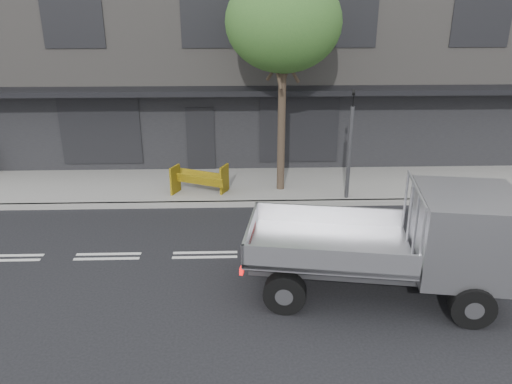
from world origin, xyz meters
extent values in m
plane|color=black|center=(0.00, 0.00, 0.00)|extent=(80.00, 80.00, 0.00)
cube|color=gray|center=(0.00, 4.70, 0.07)|extent=(32.00, 3.20, 0.15)
cube|color=gray|center=(0.00, 3.10, 0.07)|extent=(32.00, 0.20, 0.15)
cube|color=slate|center=(0.00, 11.30, 4.00)|extent=(26.00, 10.00, 8.00)
cylinder|color=#382B21|center=(2.20, 4.20, 2.00)|extent=(0.24, 0.24, 4.00)
ellipsoid|color=#295821|center=(2.20, 4.20, 5.30)|extent=(3.40, 3.40, 2.89)
cylinder|color=#2D2D30|center=(4.20, 3.35, 1.50)|extent=(0.12, 0.12, 3.00)
imported|color=black|center=(4.20, 3.35, 3.25)|extent=(0.08, 0.10, 0.50)
cylinder|color=black|center=(1.76, -2.44, 0.43)|extent=(0.90, 0.45, 0.86)
cylinder|color=black|center=(2.07, -0.54, 0.43)|extent=(0.90, 0.45, 0.86)
cylinder|color=black|center=(5.33, -3.02, 0.43)|extent=(0.90, 0.45, 0.86)
cylinder|color=black|center=(5.64, -1.12, 0.43)|extent=(0.90, 0.45, 0.86)
cube|color=#2D2D30|center=(3.70, -1.78, 0.62)|extent=(5.31, 1.95, 0.16)
cube|color=#9A9A9E|center=(5.43, -2.06, 1.52)|extent=(2.22, 2.31, 1.69)
cube|color=black|center=(5.43, -2.06, 2.01)|extent=(1.98, 2.17, 0.62)
cube|color=silver|center=(2.75, -1.63, 1.04)|extent=(3.70, 2.72, 0.11)
camera|label=1|loc=(0.91, -11.00, 5.95)|focal=35.00mm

